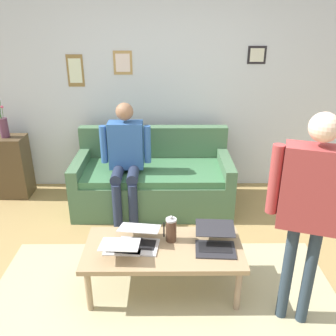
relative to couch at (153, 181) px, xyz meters
name	(u,v)px	position (x,y,z in m)	size (l,w,h in m)	color
ground_plane	(172,298)	(-0.20, 1.59, -0.31)	(7.68, 7.68, 0.00)	#9E814D
area_rug	(164,296)	(-0.13, 1.57, -0.30)	(2.86, 1.45, 0.01)	tan
back_wall	(169,83)	(-0.20, -0.61, 1.04)	(7.04, 0.11, 2.70)	silver
couch	(153,181)	(0.00, 0.00, 0.00)	(1.80, 0.87, 0.88)	#466A4A
coffee_table	(163,251)	(-0.13, 1.47, 0.07)	(1.27, 0.60, 0.42)	#A0845F
laptop_left	(138,240)	(0.07, 1.43, 0.16)	(0.37, 0.36, 0.15)	silver
laptop_center	(215,242)	(-0.54, 1.47, 0.16)	(0.34, 0.38, 0.14)	#28282D
laptop_right	(122,246)	(0.20, 1.52, 0.16)	(0.31, 0.37, 0.14)	silver
french_press	(171,230)	(-0.19, 1.38, 0.21)	(0.11, 0.09, 0.24)	#4C3323
side_shelf	(11,167)	(1.77, -0.26, 0.08)	(0.42, 0.32, 0.77)	#4C3B24
flower_vase	(3,124)	(1.78, -0.26, 0.63)	(0.10, 0.11, 0.47)	#552F44
person_standing	(312,199)	(-1.10, 1.80, 0.72)	(0.56, 0.30, 1.61)	#2A3947
person_seated	(126,155)	(0.29, 0.23, 0.42)	(0.55, 0.51, 1.28)	#212A40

